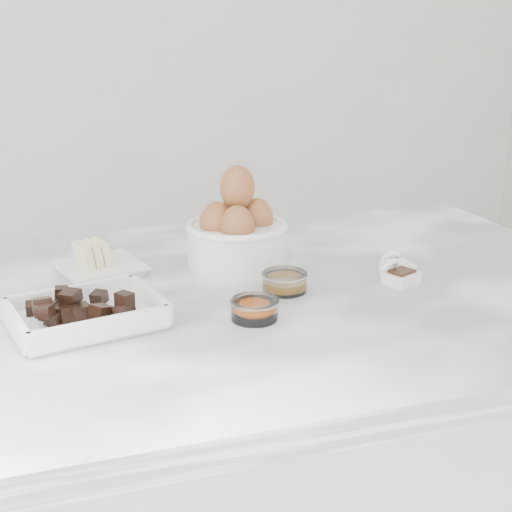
{
  "coord_description": "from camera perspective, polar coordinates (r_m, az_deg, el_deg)",
  "views": [
    {
      "loc": [
        -0.32,
        -0.99,
        1.33
      ],
      "look_at": [
        0.02,
        0.03,
        0.98
      ],
      "focal_mm": 50.0,
      "sensor_mm": 36.0,
      "label": 1
    }
  ],
  "objects": [
    {
      "name": "sugar_ramekin",
      "position": [
        1.19,
        -3.35,
        0.19
      ],
      "size": [
        0.08,
        0.08,
        0.05
      ],
      "color": "white",
      "rests_on": "marble_slab"
    },
    {
      "name": "honey_bowl",
      "position": [
        1.09,
        2.3,
        -2.03
      ],
      "size": [
        0.07,
        0.07,
        0.03
      ],
      "color": "white",
      "rests_on": "marble_slab"
    },
    {
      "name": "butter_plate",
      "position": [
        1.2,
        -12.47,
        -0.5
      ],
      "size": [
        0.16,
        0.16,
        0.05
      ],
      "color": "white",
      "rests_on": "marble_slab"
    },
    {
      "name": "salt_spoon",
      "position": [
        1.2,
        11.13,
        -0.72
      ],
      "size": [
        0.05,
        0.06,
        0.04
      ],
      "color": "white",
      "rests_on": "marble_slab"
    },
    {
      "name": "chocolate_dish",
      "position": [
        0.99,
        -13.5,
        -4.19
      ],
      "size": [
        0.22,
        0.19,
        0.05
      ],
      "color": "white",
      "rests_on": "marble_slab"
    },
    {
      "name": "zest_bowl",
      "position": [
        0.99,
        -0.13,
        -4.19
      ],
      "size": [
        0.07,
        0.07,
        0.03
      ],
      "color": "white",
      "rests_on": "marble_slab"
    },
    {
      "name": "vanilla_spoon",
      "position": [
        1.15,
        11.3,
        -1.49
      ],
      "size": [
        0.06,
        0.07,
        0.04
      ],
      "color": "white",
      "rests_on": "marble_slab"
    },
    {
      "name": "marble_slab",
      "position": [
        1.12,
        -0.49,
        -3.48
      ],
      "size": [
        1.2,
        0.8,
        0.04
      ],
      "primitive_type": "cube",
      "color": "white",
      "rests_on": "cabinet"
    },
    {
      "name": "egg_bowl",
      "position": [
        1.21,
        -1.54,
        1.96
      ],
      "size": [
        0.18,
        0.18,
        0.17
      ],
      "color": "white",
      "rests_on": "marble_slab"
    }
  ]
}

